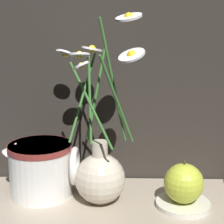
% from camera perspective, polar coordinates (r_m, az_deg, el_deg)
% --- Properties ---
extents(ground_plane, '(6.00, 6.00, 0.00)m').
position_cam_1_polar(ground_plane, '(0.80, 0.77, -14.32)').
color(ground_plane, black).
extents(shelf, '(0.78, 0.24, 0.01)m').
position_cam_1_polar(shelf, '(0.79, 0.77, -13.94)').
color(shelf, tan).
rests_on(shelf, ground_plane).
extents(vase_with_flowers, '(0.19, 0.17, 0.38)m').
position_cam_1_polar(vase_with_flowers, '(0.77, -1.81, -8.74)').
color(vase_with_flowers, beige).
rests_on(vase_with_flowers, shelf).
extents(ceramic_pitcher, '(0.16, 0.13, 0.13)m').
position_cam_1_polar(ceramic_pitcher, '(0.81, -10.68, -8.22)').
color(ceramic_pitcher, white).
rests_on(ceramic_pitcher, shelf).
extents(saucer_plate, '(0.11, 0.11, 0.01)m').
position_cam_1_polar(saucer_plate, '(0.79, 10.73, -13.58)').
color(saucer_plate, silver).
rests_on(saucer_plate, shelf).
extents(orange_fruit, '(0.08, 0.08, 0.09)m').
position_cam_1_polar(orange_fruit, '(0.77, 10.87, -10.61)').
color(orange_fruit, '#B7C638').
rests_on(orange_fruit, saucer_plate).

